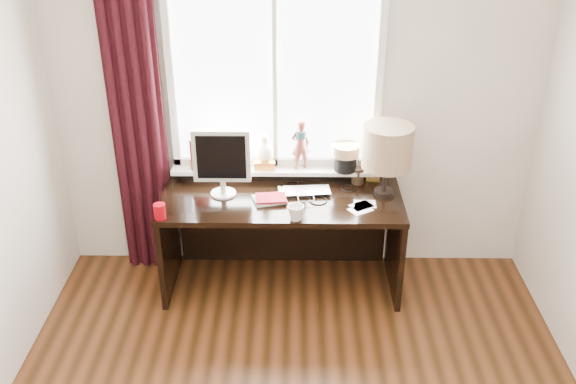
{
  "coord_description": "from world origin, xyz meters",
  "views": [
    {
      "loc": [
        -0.01,
        -2.32,
        2.92
      ],
      "look_at": [
        -0.05,
        1.25,
        1.0
      ],
      "focal_mm": 40.0,
      "sensor_mm": 36.0,
      "label": 1
    }
  ],
  "objects_px": {
    "mug": "(296,212)",
    "desk": "(282,220)",
    "monitor": "(222,159)",
    "red_cup": "(160,211)",
    "laptop": "(305,191)",
    "table_lamp": "(387,147)"
  },
  "relations": [
    {
      "from": "desk",
      "to": "table_lamp",
      "type": "bearing_deg",
      "value": -2.57
    },
    {
      "from": "mug",
      "to": "laptop",
      "type": "bearing_deg",
      "value": 80.18
    },
    {
      "from": "mug",
      "to": "red_cup",
      "type": "xyz_separation_m",
      "value": [
        -0.9,
        0.01,
        -0.0
      ]
    },
    {
      "from": "laptop",
      "to": "desk",
      "type": "xyz_separation_m",
      "value": [
        -0.16,
        0.03,
        -0.26
      ]
    },
    {
      "from": "mug",
      "to": "table_lamp",
      "type": "bearing_deg",
      "value": 30.23
    },
    {
      "from": "monitor",
      "to": "table_lamp",
      "type": "relative_size",
      "value": 0.94
    },
    {
      "from": "laptop",
      "to": "monitor",
      "type": "distance_m",
      "value": 0.64
    },
    {
      "from": "mug",
      "to": "desk",
      "type": "height_order",
      "value": "mug"
    },
    {
      "from": "desk",
      "to": "monitor",
      "type": "height_order",
      "value": "monitor"
    },
    {
      "from": "monitor",
      "to": "red_cup",
      "type": "bearing_deg",
      "value": -138.88
    },
    {
      "from": "mug",
      "to": "monitor",
      "type": "height_order",
      "value": "monitor"
    },
    {
      "from": "mug",
      "to": "red_cup",
      "type": "height_order",
      "value": "mug"
    },
    {
      "from": "laptop",
      "to": "red_cup",
      "type": "distance_m",
      "value": 1.03
    },
    {
      "from": "mug",
      "to": "red_cup",
      "type": "relative_size",
      "value": 1.06
    },
    {
      "from": "mug",
      "to": "desk",
      "type": "bearing_deg",
      "value": 104.19
    },
    {
      "from": "red_cup",
      "to": "table_lamp",
      "type": "distance_m",
      "value": 1.6
    },
    {
      "from": "red_cup",
      "to": "laptop",
      "type": "bearing_deg",
      "value": 20.51
    },
    {
      "from": "desk",
      "to": "mug",
      "type": "bearing_deg",
      "value": -75.81
    },
    {
      "from": "laptop",
      "to": "mug",
      "type": "xyz_separation_m",
      "value": [
        -0.06,
        -0.37,
        0.04
      ]
    },
    {
      "from": "mug",
      "to": "monitor",
      "type": "distance_m",
      "value": 0.66
    },
    {
      "from": "table_lamp",
      "to": "red_cup",
      "type": "bearing_deg",
      "value": -166.81
    },
    {
      "from": "laptop",
      "to": "mug",
      "type": "distance_m",
      "value": 0.37
    }
  ]
}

